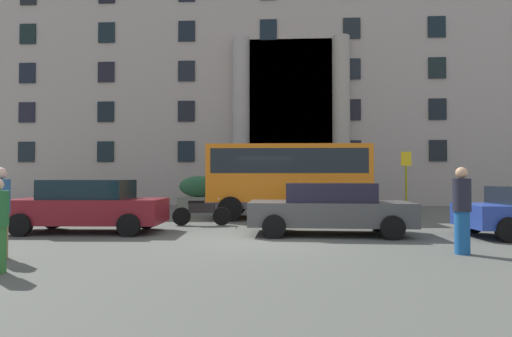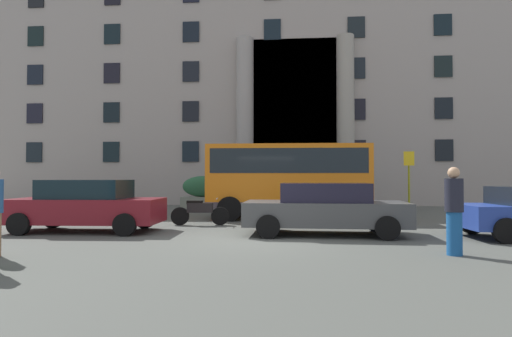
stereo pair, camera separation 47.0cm
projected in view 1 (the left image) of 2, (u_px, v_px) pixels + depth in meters
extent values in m
cube|color=#4F524C|center=(259.00, 242.00, 10.58)|extent=(80.00, 64.00, 0.12)
cube|color=#9F968E|center=(270.00, 98.00, 28.21)|extent=(35.52, 9.00, 14.09)
cube|color=black|center=(291.00, 122.00, 23.66)|extent=(4.71, 0.12, 9.54)
cylinder|color=#9B9691|center=(241.00, 122.00, 23.49)|extent=(0.95, 0.95, 9.54)
cylinder|color=#9C978A|center=(342.00, 121.00, 23.22)|extent=(0.95, 0.95, 9.54)
cube|color=black|center=(26.00, 152.00, 24.28)|extent=(0.97, 0.08, 1.19)
cube|color=black|center=(105.00, 152.00, 24.05)|extent=(0.97, 0.08, 1.19)
cube|color=black|center=(186.00, 151.00, 23.82)|extent=(0.97, 0.08, 1.19)
cube|color=black|center=(352.00, 151.00, 23.36)|extent=(0.97, 0.08, 1.19)
cube|color=black|center=(438.00, 151.00, 23.13)|extent=(0.97, 0.08, 1.19)
cube|color=black|center=(27.00, 112.00, 24.34)|extent=(0.97, 0.08, 1.19)
cube|color=black|center=(106.00, 112.00, 24.10)|extent=(0.97, 0.08, 1.19)
cube|color=black|center=(186.00, 111.00, 23.87)|extent=(0.97, 0.08, 1.19)
cube|color=black|center=(352.00, 110.00, 23.41)|extent=(0.97, 0.08, 1.19)
cube|color=black|center=(438.00, 109.00, 23.18)|extent=(0.97, 0.08, 1.19)
cube|color=black|center=(27.00, 73.00, 24.39)|extent=(0.97, 0.08, 1.19)
cube|color=black|center=(106.00, 72.00, 24.16)|extent=(0.97, 0.08, 1.19)
cube|color=black|center=(186.00, 71.00, 23.93)|extent=(0.97, 0.08, 1.19)
cube|color=black|center=(352.00, 69.00, 23.46)|extent=(0.97, 0.08, 1.19)
cube|color=black|center=(437.00, 68.00, 23.23)|extent=(0.97, 0.08, 1.19)
cube|color=black|center=(28.00, 34.00, 24.44)|extent=(0.97, 0.08, 1.19)
cube|color=black|center=(106.00, 33.00, 24.21)|extent=(0.97, 0.08, 1.19)
cube|color=black|center=(187.00, 31.00, 23.98)|extent=(0.97, 0.08, 1.19)
cube|color=black|center=(268.00, 30.00, 23.75)|extent=(0.97, 0.08, 1.19)
cube|color=black|center=(352.00, 28.00, 23.52)|extent=(0.97, 0.08, 1.19)
cube|color=black|center=(437.00, 27.00, 23.28)|extent=(0.97, 0.08, 1.19)
cube|color=orange|center=(288.00, 176.00, 16.06)|extent=(6.11, 2.36, 2.37)
cube|color=black|center=(288.00, 162.00, 16.08)|extent=(5.74, 2.39, 0.90)
cube|color=black|center=(365.00, 167.00, 15.97)|extent=(0.09, 1.91, 1.13)
cube|color=#4E444C|center=(288.00, 204.00, 16.04)|extent=(6.11, 2.40, 0.24)
cylinder|color=black|center=(338.00, 205.00, 17.10)|extent=(0.90, 0.29, 0.90)
cylinder|color=black|center=(349.00, 209.00, 14.83)|extent=(0.90, 0.29, 0.90)
cylinder|color=black|center=(236.00, 205.00, 17.24)|extent=(0.90, 0.29, 0.90)
cylinder|color=black|center=(230.00, 209.00, 14.97)|extent=(0.90, 0.29, 0.90)
cylinder|color=#989C12|center=(406.00, 184.00, 17.80)|extent=(0.08, 0.08, 2.65)
cube|color=yellow|center=(406.00, 159.00, 17.79)|extent=(0.44, 0.03, 0.60)
cube|color=gray|center=(199.00, 203.00, 21.07)|extent=(2.10, 0.71, 0.61)
ellipsoid|color=#295D39|center=(199.00, 186.00, 21.09)|extent=(2.02, 0.63, 1.06)
cube|color=gray|center=(258.00, 203.00, 20.77)|extent=(1.98, 1.00, 0.64)
ellipsoid|color=#1B5E2B|center=(258.00, 187.00, 20.78)|extent=(1.90, 0.90, 0.91)
cube|color=slate|center=(80.00, 204.00, 21.20)|extent=(2.01, 0.90, 0.52)
ellipsoid|color=#1D4D29|center=(80.00, 191.00, 21.21)|extent=(1.93, 0.81, 0.80)
cube|color=slate|center=(347.00, 203.00, 20.72)|extent=(2.05, 0.70, 0.64)
ellipsoid|color=#29682E|center=(347.00, 186.00, 20.74)|extent=(1.97, 0.63, 1.08)
cube|color=maroon|center=(88.00, 211.00, 11.96)|extent=(4.37, 1.86, 0.70)
cube|color=black|center=(88.00, 189.00, 11.97)|extent=(2.38, 1.59, 0.54)
cylinder|color=black|center=(147.00, 219.00, 12.79)|extent=(0.63, 0.22, 0.62)
cylinder|color=black|center=(129.00, 225.00, 11.05)|extent=(0.63, 0.22, 0.62)
cylinder|color=black|center=(53.00, 219.00, 12.84)|extent=(0.63, 0.22, 0.62)
cylinder|color=black|center=(20.00, 225.00, 11.11)|extent=(0.63, 0.22, 0.62)
cube|color=#454647|center=(329.00, 213.00, 11.54)|extent=(4.47, 1.98, 0.64)
cube|color=black|center=(329.00, 192.00, 11.55)|extent=(2.44, 1.70, 0.52)
cylinder|color=black|center=(377.00, 220.00, 12.33)|extent=(0.63, 0.22, 0.62)
cylinder|color=black|center=(393.00, 228.00, 10.50)|extent=(0.63, 0.22, 0.62)
cylinder|color=black|center=(276.00, 219.00, 12.57)|extent=(0.63, 0.22, 0.62)
cylinder|color=black|center=(274.00, 227.00, 10.74)|extent=(0.63, 0.22, 0.62)
cylinder|color=black|center=(473.00, 222.00, 11.80)|extent=(0.63, 0.22, 0.62)
cylinder|color=black|center=(509.00, 230.00, 10.07)|extent=(0.63, 0.22, 0.62)
cylinder|color=black|center=(222.00, 216.00, 13.72)|extent=(0.61, 0.15, 0.60)
cylinder|color=black|center=(182.00, 216.00, 13.67)|extent=(0.61, 0.17, 0.60)
cube|color=black|center=(202.00, 208.00, 13.70)|extent=(0.87, 0.31, 0.32)
cube|color=black|center=(196.00, 202.00, 13.70)|extent=(0.54, 0.25, 0.12)
cylinder|color=#A5A5A8|center=(219.00, 199.00, 13.73)|extent=(0.08, 0.55, 0.03)
cylinder|color=#285388|center=(0.00, 196.00, 8.11)|extent=(0.36, 0.36, 0.67)
sphere|color=beige|center=(0.00, 173.00, 8.12)|extent=(0.23, 0.23, 0.23)
cylinder|color=#195091|center=(462.00, 233.00, 8.54)|extent=(0.30, 0.30, 0.88)
cylinder|color=#1E202C|center=(462.00, 195.00, 8.55)|extent=(0.36, 0.36, 0.68)
sphere|color=tan|center=(461.00, 173.00, 8.56)|extent=(0.24, 0.24, 0.24)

